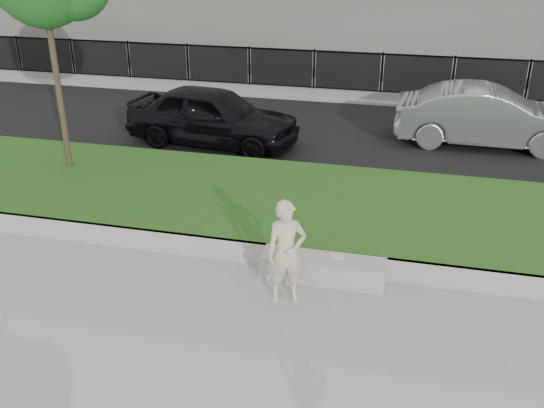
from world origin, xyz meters
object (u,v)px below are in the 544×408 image
(stone_bench, at_px, (323,269))
(car_silver, at_px, (487,117))
(book, at_px, (336,256))
(car_dark, at_px, (213,116))
(man, at_px, (286,252))

(stone_bench, xyz_separation_m, car_silver, (2.99, 7.50, 0.60))
(book, distance_m, car_dark, 7.07)
(man, relative_size, book, 8.10)
(car_silver, bearing_deg, car_dark, 103.29)
(man, height_order, book, man)
(man, distance_m, car_dark, 7.37)
(car_dark, xyz_separation_m, car_silver, (6.85, 1.64, -0.00))
(man, xyz_separation_m, car_dark, (-3.40, 6.53, -0.02))
(book, xyz_separation_m, car_dark, (-4.06, 5.78, 0.38))
(stone_bench, distance_m, man, 1.02)
(man, relative_size, car_dark, 0.37)
(stone_bench, relative_size, book, 9.93)
(book, height_order, car_dark, car_dark)
(stone_bench, xyz_separation_m, car_dark, (-3.86, 5.86, 0.60))
(man, relative_size, car_silver, 0.35)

